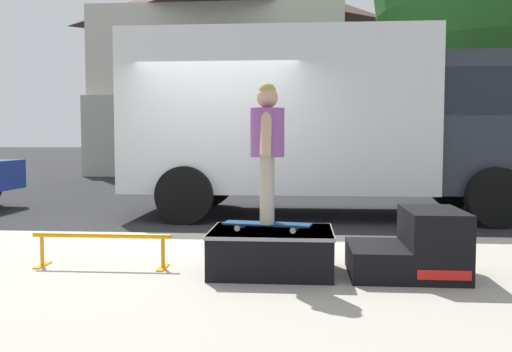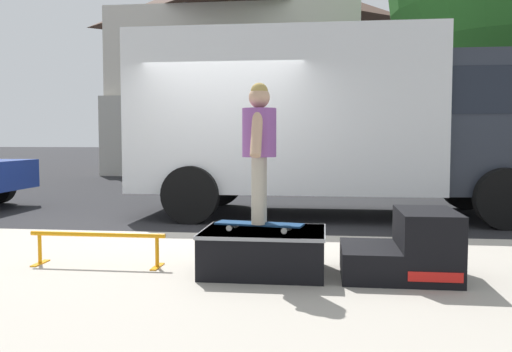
# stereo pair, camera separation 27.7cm
# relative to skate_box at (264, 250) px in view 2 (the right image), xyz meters

# --- Properties ---
(ground_plane) EXTENTS (140.00, 140.00, 0.00)m
(ground_plane) POSITION_rel_skate_box_xyz_m (-1.03, 2.49, -0.33)
(ground_plane) COLOR black
(sidewalk_slab) EXTENTS (50.00, 5.00, 0.12)m
(sidewalk_slab) POSITION_rel_skate_box_xyz_m (-1.03, -0.51, -0.27)
(sidewalk_slab) COLOR #A8A093
(sidewalk_slab) RESTS_ON ground
(skate_box) EXTENTS (1.10, 0.83, 0.39)m
(skate_box) POSITION_rel_skate_box_xyz_m (0.00, 0.00, 0.00)
(skate_box) COLOR black
(skate_box) RESTS_ON sidewalk_slab
(kicker_ramp) EXTENTS (0.98, 0.82, 0.59)m
(kicker_ramp) POSITION_rel_skate_box_xyz_m (1.27, -0.00, 0.04)
(kicker_ramp) COLOR black
(kicker_ramp) RESTS_ON sidewalk_slab
(grind_rail) EXTENTS (1.32, 0.28, 0.32)m
(grind_rail) POSITION_rel_skate_box_xyz_m (-1.60, 0.08, 0.03)
(grind_rail) COLOR orange
(grind_rail) RESTS_ON sidewalk_slab
(skateboard) EXTENTS (0.80, 0.32, 0.07)m
(skateboard) POSITION_rel_skate_box_xyz_m (-0.04, -0.05, 0.24)
(skateboard) COLOR navy
(skateboard) RESTS_ON skate_box
(skater_kid) EXTENTS (0.30, 0.63, 1.23)m
(skater_kid) POSITION_rel_skate_box_xyz_m (-0.04, -0.05, 0.98)
(skater_kid) COLOR #B7AD99
(skater_kid) RESTS_ON skateboard
(box_truck) EXTENTS (6.91, 2.63, 3.05)m
(box_truck) POSITION_rel_skate_box_xyz_m (0.83, 4.69, 1.37)
(box_truck) COLOR silver
(box_truck) RESTS_ON ground
(house_behind) EXTENTS (9.54, 8.22, 8.40)m
(house_behind) POSITION_rel_skate_box_xyz_m (-2.80, 17.84, 3.91)
(house_behind) COLOR beige
(house_behind) RESTS_ON ground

